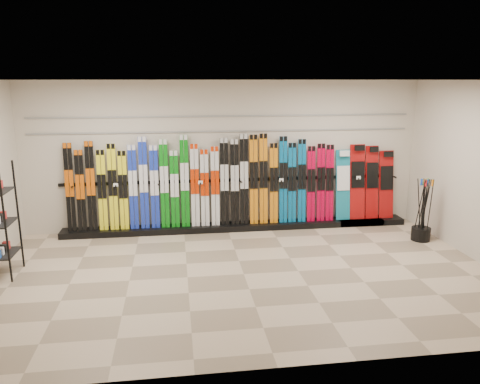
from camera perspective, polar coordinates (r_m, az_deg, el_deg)
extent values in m
plane|color=#85725C|center=(7.53, 0.47, -9.98)|extent=(8.00, 8.00, 0.00)
plane|color=beige|center=(9.50, -1.73, 4.44)|extent=(8.00, 0.00, 8.00)
plane|color=silver|center=(6.90, 0.51, 13.51)|extent=(8.00, 8.00, 0.00)
cube|color=black|center=(9.65, -0.19, -4.21)|extent=(8.00, 0.40, 0.12)
cube|color=black|center=(9.58, -20.05, 0.50)|extent=(0.17, 0.17, 1.72)
cube|color=black|center=(9.54, -18.87, 0.13)|extent=(0.17, 0.16, 1.58)
cube|color=black|center=(9.50, -17.72, 0.66)|extent=(0.17, 0.17, 1.74)
cube|color=yellow|center=(9.47, -16.46, 0.19)|extent=(0.17, 0.16, 1.57)
cube|color=yellow|center=(9.44, -15.25, 0.57)|extent=(0.17, 0.17, 1.69)
cube|color=yellow|center=(9.42, -14.04, 0.19)|extent=(0.17, 0.15, 1.55)
cube|color=#172DA9|center=(9.40, -12.90, 0.56)|extent=(0.17, 0.16, 1.65)
cube|color=#172DA9|center=(9.37, -11.66, 1.07)|extent=(0.17, 0.18, 1.81)
cube|color=#172DA9|center=(9.37, -10.38, 0.60)|extent=(0.17, 0.16, 1.64)
cube|color=#0A7110|center=(9.36, -9.20, 0.98)|extent=(0.17, 0.17, 1.75)
cube|color=#0A7110|center=(9.37, -7.97, 0.34)|extent=(0.17, 0.15, 1.53)
cube|color=#0A7110|center=(9.35, -6.76, 1.31)|extent=(0.17, 0.18, 1.83)
cube|color=silver|center=(9.37, -5.52, 0.79)|extent=(0.17, 0.16, 1.65)
cube|color=silver|center=(9.38, -4.32, 0.49)|extent=(0.17, 0.15, 1.54)
cube|color=silver|center=(9.40, -3.05, 0.70)|extent=(0.17, 0.16, 1.60)
cube|color=black|center=(9.40, -1.90, 1.23)|extent=(0.17, 0.17, 1.76)
cube|color=black|center=(9.43, -0.64, 1.18)|extent=(0.17, 0.17, 1.73)
cube|color=black|center=(9.45, 0.51, 1.52)|extent=(0.17, 0.18, 1.83)
cube|color=orange|center=(9.48, 1.69, 1.50)|extent=(0.17, 0.18, 1.81)
cube|color=orange|center=(9.51, 2.89, 1.60)|extent=(0.17, 0.18, 1.83)
cube|color=orange|center=(9.57, 4.14, 1.04)|extent=(0.17, 0.16, 1.64)
cube|color=#05578B|center=(9.60, 5.30, 1.48)|extent=(0.17, 0.17, 1.77)
cube|color=#05578B|center=(9.65, 6.37, 1.11)|extent=(0.17, 0.16, 1.64)
cube|color=#05578B|center=(9.70, 7.55, 1.35)|extent=(0.17, 0.17, 1.71)
cube|color=#AB0026|center=(9.76, 8.67, 0.95)|extent=(0.17, 0.15, 1.56)
cube|color=#AB0026|center=(9.82, 9.83, 1.13)|extent=(0.17, 0.16, 1.61)
cube|color=#AB0026|center=(9.88, 10.88, 1.08)|extent=(0.17, 0.16, 1.59)
cube|color=#14728C|center=(10.05, 12.43, 0.85)|extent=(0.30, 0.23, 1.46)
cube|color=#990C0C|center=(10.16, 14.12, 1.20)|extent=(0.32, 0.24, 1.57)
cube|color=#990C0C|center=(10.28, 15.78, 1.14)|extent=(0.28, 0.24, 1.53)
cube|color=#990C0C|center=(10.42, 17.39, 0.89)|extent=(0.31, 0.22, 1.43)
cylinder|color=black|center=(9.64, 21.17, -4.77)|extent=(0.36, 0.36, 0.25)
cylinder|color=black|center=(9.53, 21.51, -1.97)|extent=(0.08, 0.13, 1.18)
cylinder|color=black|center=(9.48, 22.12, -2.10)|extent=(0.15, 0.16, 1.17)
cylinder|color=black|center=(9.51, 21.00, -1.96)|extent=(0.13, 0.11, 1.17)
cylinder|color=black|center=(9.50, 21.25, -1.99)|extent=(0.11, 0.04, 1.18)
cylinder|color=black|center=(9.48, 21.33, -2.02)|extent=(0.02, 0.06, 1.18)
cylinder|color=black|center=(9.53, 21.45, -1.96)|extent=(0.08, 0.06, 1.18)
cylinder|color=black|center=(9.49, 21.61, -2.04)|extent=(0.10, 0.03, 1.18)
cylinder|color=black|center=(9.58, 21.63, -1.89)|extent=(0.08, 0.15, 1.17)
cylinder|color=black|center=(9.41, 21.44, -2.15)|extent=(0.15, 0.12, 1.17)
cylinder|color=black|center=(9.50, 21.60, -2.02)|extent=(0.03, 0.04, 1.18)
cylinder|color=black|center=(9.47, 20.98, -2.01)|extent=(0.10, 0.15, 1.17)
cylinder|color=black|center=(9.47, 21.44, -2.06)|extent=(0.10, 0.13, 1.17)
cube|color=gray|center=(9.42, -1.74, 7.42)|extent=(7.60, 0.02, 0.03)
cube|color=gray|center=(9.39, -1.75, 9.24)|extent=(7.60, 0.02, 0.03)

